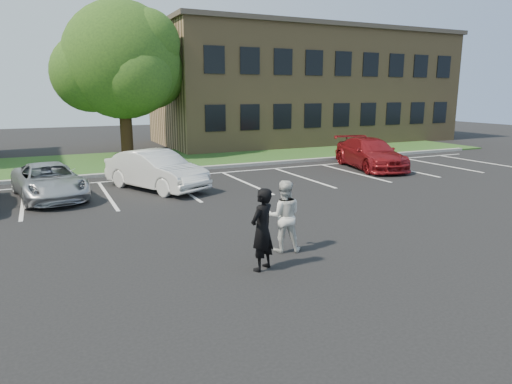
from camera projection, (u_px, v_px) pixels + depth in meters
ground_plane at (274, 251)px, 10.98m from camera, size 90.00×90.00×0.00m
curb at (157, 171)px, 21.57m from camera, size 40.00×0.30×0.15m
grass_strip at (140, 161)px, 25.11m from camera, size 44.00×8.00×0.08m
stall_lines at (206, 181)px, 19.47m from camera, size 34.00×5.36×0.01m
office_building at (304, 87)px, 35.35m from camera, size 22.40×10.40×8.30m
tree at (123, 63)px, 26.08m from camera, size 7.80×7.20×8.80m
man_black_suit at (262, 230)px, 9.63m from camera, size 0.78×0.70×1.79m
man_white_shirt at (284, 216)px, 10.80m from camera, size 1.02×0.92×1.73m
car_silver_minivan at (49, 181)px, 16.26m from camera, size 2.72×4.76×1.25m
car_white_sedan at (156, 170)px, 17.77m from camera, size 3.46×4.86×1.52m
car_red_compact at (370, 154)px, 22.71m from camera, size 3.08×5.43×1.48m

